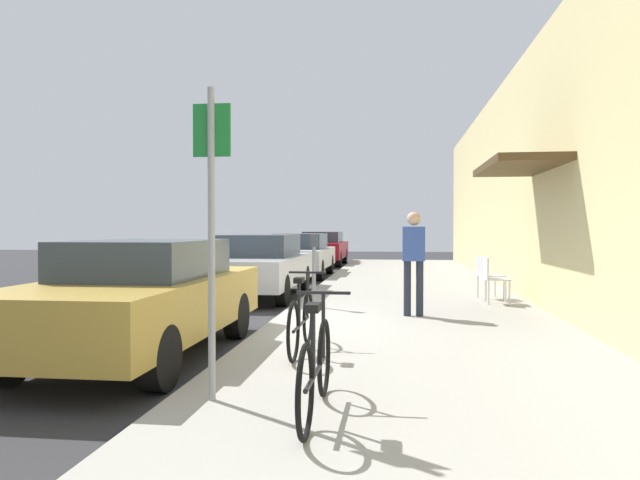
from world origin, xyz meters
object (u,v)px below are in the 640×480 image
Objects in this scene: parked_car_0 at (142,296)px; bicycle_0 at (316,369)px; parked_car_2 at (300,254)px; pedestrian_standing at (414,255)px; parked_car_1 at (259,265)px; parking_meter at (314,265)px; bicycle_1 at (301,321)px; street_sign at (212,218)px; parked_car_3 at (323,248)px; cafe_chair_1 at (487,274)px; cafe_chair_0 at (493,277)px.

bicycle_0 is at bearing -43.29° from parked_car_0.
parked_car_0 reaches higher than parked_car_2.
bicycle_0 is 1.01× the size of pedestrian_standing.
parked_car_1 is 2.57× the size of bicycle_0.
parking_meter is at bearing 68.02° from parked_car_0.
bicycle_1 is at bearing -114.58° from pedestrian_standing.
parked_car_0 is at bearing -111.98° from parking_meter.
parked_car_0 is at bearing -90.00° from parked_car_1.
parked_car_0 is 1.69× the size of street_sign.
parked_car_1 reaches higher than parked_car_3.
cafe_chair_1 is at bearing 62.16° from bicycle_1.
parking_meter is 3.44m from cafe_chair_0.
parked_car_1 is 6.45m from bicycle_1.
street_sign is 5.29m from pedestrian_standing.
parked_car_2 is 5.85m from parked_car_3.
cafe_chair_1 is 3.01m from pedestrian_standing.
pedestrian_standing reaches higher than parking_meter.
pedestrian_standing reaches higher than parked_car_1.
pedestrian_standing is at bearing -26.59° from parking_meter.
parked_car_1 is at bearing 106.09° from bicycle_0.
bicycle_1 is at bearing -121.37° from cafe_chair_0.
parking_meter reaches higher than parked_car_3.
bicycle_1 is (1.94, -11.86, -0.24)m from parked_car_2.
street_sign is 8.26m from cafe_chair_1.
cafe_chair_0 is (4.86, 4.75, -0.11)m from parked_car_0.
parked_car_3 is at bearing 111.79° from cafe_chair_1.
street_sign is 2.30m from bicycle_1.
bicycle_1 is 3.36m from pedestrian_standing.
parked_car_0 is 1.00× the size of parked_car_1.
bicycle_1 is 1.97× the size of cafe_chair_0.
parked_car_2 is 3.33× the size of parking_meter.
pedestrian_standing reaches higher than parked_car_2.
parking_meter reaches higher than cafe_chair_0.
bicycle_1 is at bearing -83.74° from parked_car_3.
pedestrian_standing is (1.81, 4.94, -0.52)m from street_sign.
bicycle_0 is at bearing -17.64° from street_sign.
parked_car_0 reaches higher than parked_car_3.
pedestrian_standing is at bearing 65.42° from bicycle_1.
pedestrian_standing reaches higher than parked_car_3.
street_sign is (-0.05, -5.82, 0.75)m from parking_meter.
bicycle_0 is 7.44m from cafe_chair_0.
parked_car_2 is at bearing 99.72° from bicycle_0.
bicycle_1 is (0.39, -3.88, -0.41)m from parking_meter.
pedestrian_standing reaches higher than cafe_chair_0.
pedestrian_standing is (3.31, -14.71, 0.39)m from parked_car_3.
parked_car_0 is 3.33m from bicycle_0.
parked_car_3 is 15.08m from pedestrian_standing.
street_sign is at bearing 162.36° from bicycle_0.
parked_car_3 is 1.69× the size of street_sign.
parked_car_2 is 5.06× the size of cafe_chair_0.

